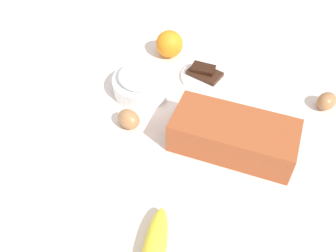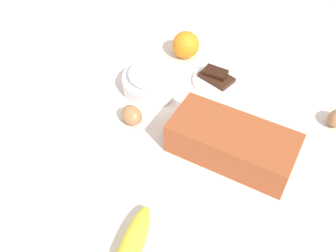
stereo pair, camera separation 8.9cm
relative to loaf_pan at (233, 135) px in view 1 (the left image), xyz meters
name	(u,v)px [view 1 (the left image)]	position (x,y,z in m)	size (l,w,h in m)	color
ground_plane	(168,140)	(0.14, 0.05, -0.05)	(2.40, 2.40, 0.02)	beige
loaf_pan	(233,135)	(0.00, 0.00, 0.00)	(0.30, 0.18, 0.08)	#9E4723
flour_bowl	(142,81)	(0.29, -0.06, -0.01)	(0.15, 0.15, 0.08)	white
orange_fruit	(169,44)	(0.30, -0.23, 0.00)	(0.08, 0.08, 0.08)	orange
egg_near_butter	(129,119)	(0.25, 0.07, -0.02)	(0.05, 0.05, 0.06)	#AB7346
egg_beside_bowl	(326,101)	(-0.15, -0.24, -0.02)	(0.04, 0.04, 0.06)	#9F6A40
chocolate_plate	(204,75)	(0.17, -0.19, -0.03)	(0.13, 0.13, 0.03)	white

